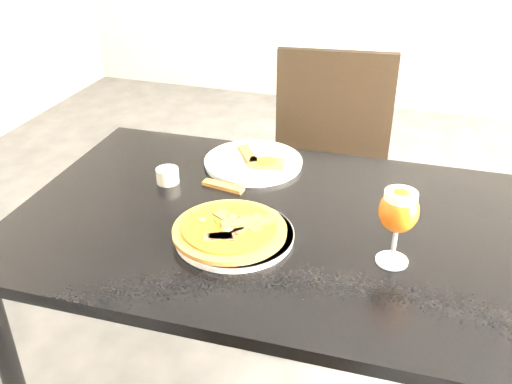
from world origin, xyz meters
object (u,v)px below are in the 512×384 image
(dining_table, at_px, (265,248))
(chair_far, at_px, (328,178))
(pizza, at_px, (230,229))
(beer_glass, at_px, (399,211))

(dining_table, distance_m, chair_far, 0.69)
(dining_table, distance_m, pizza, 0.16)
(dining_table, xyz_separation_m, pizza, (-0.05, -0.11, 0.11))
(pizza, xyz_separation_m, beer_glass, (0.36, 0.02, 0.10))
(beer_glass, bearing_deg, chair_far, 109.71)
(dining_table, height_order, chair_far, chair_far)
(pizza, bearing_deg, beer_glass, 2.77)
(chair_far, relative_size, beer_glass, 5.44)
(dining_table, relative_size, pizza, 4.73)
(dining_table, height_order, pizza, pizza)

